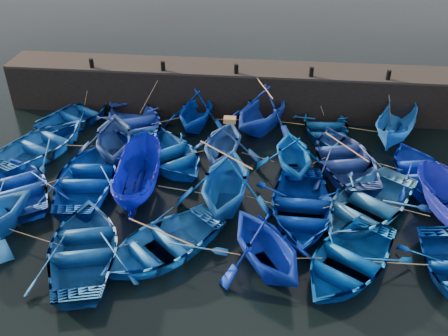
# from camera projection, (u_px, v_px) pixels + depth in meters

# --- Properties ---
(ground) EXTENTS (120.00, 120.00, 0.00)m
(ground) POSITION_uv_depth(u_px,v_px,m) (216.00, 225.00, 20.37)
(ground) COLOR black
(ground) RESTS_ON ground
(quay_wall) EXTENTS (26.00, 2.50, 2.50)m
(quay_wall) POSITION_uv_depth(u_px,v_px,m) (237.00, 90.00, 28.39)
(quay_wall) COLOR black
(quay_wall) RESTS_ON ground
(quay_top) EXTENTS (26.00, 2.50, 0.12)m
(quay_top) POSITION_uv_depth(u_px,v_px,m) (237.00, 68.00, 27.66)
(quay_top) COLOR black
(quay_top) RESTS_ON quay_wall
(bollard_0) EXTENTS (0.24, 0.24, 0.50)m
(bollard_0) POSITION_uv_depth(u_px,v_px,m) (91.00, 63.00, 27.43)
(bollard_0) COLOR black
(bollard_0) RESTS_ON quay_top
(bollard_1) EXTENTS (0.24, 0.24, 0.50)m
(bollard_1) POSITION_uv_depth(u_px,v_px,m) (163.00, 66.00, 27.09)
(bollard_1) COLOR black
(bollard_1) RESTS_ON quay_top
(bollard_2) EXTENTS (0.24, 0.24, 0.50)m
(bollard_2) POSITION_uv_depth(u_px,v_px,m) (236.00, 69.00, 26.75)
(bollard_2) COLOR black
(bollard_2) RESTS_ON quay_top
(bollard_3) EXTENTS (0.24, 0.24, 0.50)m
(bollard_3) POSITION_uv_depth(u_px,v_px,m) (311.00, 72.00, 26.40)
(bollard_3) COLOR black
(bollard_3) RESTS_ON quay_top
(bollard_4) EXTENTS (0.24, 0.24, 0.50)m
(bollard_4) POSITION_uv_depth(u_px,v_px,m) (389.00, 75.00, 26.06)
(bollard_4) COLOR black
(bollard_4) RESTS_ON quay_top
(boat_0) EXTENTS (5.39, 5.85, 0.99)m
(boat_0) POSITION_uv_depth(u_px,v_px,m) (77.00, 115.00, 27.39)
(boat_0) COLOR navy
(boat_0) RESTS_ON ground
(boat_1) EXTENTS (6.31, 7.03, 1.20)m
(boat_1) POSITION_uv_depth(u_px,v_px,m) (134.00, 123.00, 26.47)
(boat_1) COLOR blue
(boat_1) RESTS_ON ground
(boat_2) EXTENTS (4.04, 4.51, 2.14)m
(boat_2) POSITION_uv_depth(u_px,v_px,m) (196.00, 110.00, 26.69)
(boat_2) COLOR #002BA2
(boat_2) RESTS_ON ground
(boat_3) EXTENTS (5.88, 6.16, 2.52)m
(boat_3) POSITION_uv_depth(u_px,v_px,m) (262.00, 109.00, 26.34)
(boat_3) COLOR #1538C3
(boat_3) RESTS_ON ground
(boat_4) EXTENTS (3.87, 5.18, 1.03)m
(boat_4) POSITION_uv_depth(u_px,v_px,m) (325.00, 126.00, 26.29)
(boat_4) COLOR navy
(boat_4) RESTS_ON ground
(boat_5) EXTENTS (3.38, 4.93, 1.79)m
(boat_5) POSITION_uv_depth(u_px,v_px,m) (396.00, 127.00, 25.47)
(boat_5) COLOR blue
(boat_5) RESTS_ON ground
(boat_6) EXTENTS (5.70, 6.41, 1.10)m
(boat_6) POSITION_uv_depth(u_px,v_px,m) (42.00, 144.00, 24.70)
(boat_6) COLOR #134E96
(boat_6) RESTS_ON ground
(boat_7) EXTENTS (4.96, 5.40, 2.39)m
(boat_7) POSITION_uv_depth(u_px,v_px,m) (114.00, 136.00, 24.09)
(boat_7) COLOR navy
(boat_7) RESTS_ON ground
(boat_8) EXTENTS (6.29, 6.49, 1.10)m
(boat_8) POSITION_uv_depth(u_px,v_px,m) (168.00, 154.00, 23.95)
(boat_8) COLOR #094BB0
(boat_8) RESTS_ON ground
(boat_9) EXTENTS (4.04, 4.54, 2.19)m
(boat_9) POSITION_uv_depth(u_px,v_px,m) (223.00, 142.00, 23.81)
(boat_9) COLOR #204B8F
(boat_9) RESTS_ON ground
(boat_10) EXTENTS (3.90, 4.37, 2.09)m
(boat_10) POSITION_uv_depth(u_px,v_px,m) (294.00, 154.00, 23.02)
(boat_10) COLOR blue
(boat_10) RESTS_ON ground
(boat_11) EXTENTS (5.14, 6.36, 1.17)m
(boat_11) POSITION_uv_depth(u_px,v_px,m) (345.00, 158.00, 23.58)
(boat_11) COLOR navy
(boat_11) RESTS_ON ground
(boat_12) EXTENTS (4.46, 5.53, 1.02)m
(boat_12) POSITION_uv_depth(u_px,v_px,m) (423.00, 172.00, 22.70)
(boat_12) COLOR #092AC3
(boat_12) RESTS_ON ground
(boat_13) EXTENTS (5.51, 5.85, 0.99)m
(boat_13) POSITION_uv_depth(u_px,v_px,m) (21.00, 185.00, 21.86)
(boat_13) COLOR #0E39A2
(boat_13) RESTS_ON ground
(boat_14) EXTENTS (4.49, 5.90, 1.15)m
(boat_14) POSITION_uv_depth(u_px,v_px,m) (88.00, 177.00, 22.23)
(boat_14) COLOR #023290
(boat_14) RESTS_ON ground
(boat_15) EXTENTS (2.10, 4.97, 1.89)m
(boat_15) POSITION_uv_depth(u_px,v_px,m) (137.00, 177.00, 21.59)
(boat_15) COLOR #071197
(boat_15) RESTS_ON ground
(boat_16) EXTENTS (4.48, 5.10, 2.55)m
(boat_16) POSITION_uv_depth(u_px,v_px,m) (225.00, 181.00, 20.78)
(boat_16) COLOR blue
(boat_16) RESTS_ON ground
(boat_17) EXTENTS (4.09, 5.62, 1.15)m
(boat_17) POSITION_uv_depth(u_px,v_px,m) (301.00, 206.00, 20.49)
(boat_17) COLOR navy
(boat_17) RESTS_ON ground
(boat_18) EXTENTS (6.71, 7.01, 1.18)m
(boat_18) POSITION_uv_depth(u_px,v_px,m) (367.00, 203.00, 20.61)
(boat_18) COLOR #2567A4
(boat_18) RESTS_ON ground
(boat_21) EXTENTS (5.15, 6.28, 1.14)m
(boat_21) POSITION_uv_depth(u_px,v_px,m) (85.00, 247.00, 18.45)
(boat_21) COLOR navy
(boat_21) RESTS_ON ground
(boat_22) EXTENTS (6.25, 6.35, 1.08)m
(boat_22) POSITION_uv_depth(u_px,v_px,m) (162.00, 243.00, 18.66)
(boat_22) COLOR blue
(boat_22) RESTS_ON ground
(boat_23) EXTENTS (5.39, 5.59, 2.26)m
(boat_23) POSITION_uv_depth(u_px,v_px,m) (266.00, 245.00, 17.73)
(boat_23) COLOR #0522A8
(boat_23) RESTS_ON ground
(boat_24) EXTENTS (5.88, 6.34, 1.07)m
(boat_24) POSITION_uv_depth(u_px,v_px,m) (348.00, 260.00, 17.92)
(boat_24) COLOR #044CAA
(boat_24) RESTS_ON ground
(wooden_crate) EXTENTS (0.57, 0.40, 0.23)m
(wooden_crate) POSITION_uv_depth(u_px,v_px,m) (230.00, 120.00, 23.12)
(wooden_crate) COLOR #966B41
(wooden_crate) RESTS_ON boat_9
(mooring_ropes) EXTENTS (17.19, 11.95, 2.10)m
(mooring_ropes) POSITION_uv_depth(u_px,v_px,m) (224.00, 146.00, 23.91)
(mooring_ropes) COLOR tan
(mooring_ropes) RESTS_ON ground
(loose_oars) EXTENTS (9.66, 12.16, 1.53)m
(loose_oars) POSITION_uv_depth(u_px,v_px,m) (255.00, 149.00, 21.82)
(loose_oars) COLOR #99724C
(loose_oars) RESTS_ON ground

